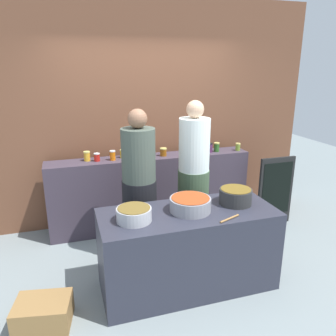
# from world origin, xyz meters

# --- Properties ---
(ground) EXTENTS (12.00, 12.00, 0.00)m
(ground) POSITION_xyz_m (0.00, 0.00, 0.00)
(ground) COLOR gray
(storefront_wall) EXTENTS (4.80, 0.12, 3.00)m
(storefront_wall) POSITION_xyz_m (0.00, 1.45, 1.50)
(storefront_wall) COLOR brown
(storefront_wall) RESTS_ON ground
(display_shelf) EXTENTS (2.70, 0.36, 0.99)m
(display_shelf) POSITION_xyz_m (0.00, 1.10, 0.49)
(display_shelf) COLOR #3E3441
(display_shelf) RESTS_ON ground
(prep_table) EXTENTS (1.70, 0.70, 0.81)m
(prep_table) POSITION_xyz_m (0.00, -0.30, 0.40)
(prep_table) COLOR #2B2D3A
(prep_table) RESTS_ON ground
(preserve_jar_0) EXTENTS (0.08, 0.08, 0.12)m
(preserve_jar_0) POSITION_xyz_m (-0.82, 1.14, 1.05)
(preserve_jar_0) COLOR gold
(preserve_jar_0) RESTS_ON display_shelf
(preserve_jar_1) EXTENTS (0.08, 0.08, 0.10)m
(preserve_jar_1) POSITION_xyz_m (-0.70, 1.09, 1.04)
(preserve_jar_1) COLOR red
(preserve_jar_1) RESTS_ON display_shelf
(preserve_jar_2) EXTENTS (0.07, 0.07, 0.12)m
(preserve_jar_2) POSITION_xyz_m (-0.51, 1.07, 1.05)
(preserve_jar_2) COLOR orange
(preserve_jar_2) RESTS_ON display_shelf
(preserve_jar_3) EXTENTS (0.08, 0.08, 0.11)m
(preserve_jar_3) POSITION_xyz_m (-0.36, 1.14, 1.04)
(preserve_jar_3) COLOR gold
(preserve_jar_3) RESTS_ON display_shelf
(preserve_jar_4) EXTENTS (0.08, 0.08, 0.13)m
(preserve_jar_4) POSITION_xyz_m (-0.03, 1.14, 1.05)
(preserve_jar_4) COLOR brown
(preserve_jar_4) RESTS_ON display_shelf
(preserve_jar_5) EXTENTS (0.09, 0.09, 0.11)m
(preserve_jar_5) POSITION_xyz_m (0.16, 1.08, 1.04)
(preserve_jar_5) COLOR #8A4A11
(preserve_jar_5) RESTS_ON display_shelf
(preserve_jar_6) EXTENTS (0.08, 0.08, 0.11)m
(preserve_jar_6) POSITION_xyz_m (0.73, 1.16, 1.05)
(preserve_jar_6) COLOR #973817
(preserve_jar_6) RESTS_ON display_shelf
(preserve_jar_7) EXTENTS (0.08, 0.08, 0.13)m
(preserve_jar_7) POSITION_xyz_m (0.83, 1.08, 1.05)
(preserve_jar_7) COLOR #50254B
(preserve_jar_7) RESTS_ON display_shelf
(preserve_jar_8) EXTENTS (0.08, 0.08, 0.13)m
(preserve_jar_8) POSITION_xyz_m (0.94, 1.08, 1.05)
(preserve_jar_8) COLOR #2D5F22
(preserve_jar_8) RESTS_ON display_shelf
(preserve_jar_9) EXTENTS (0.07, 0.07, 0.11)m
(preserve_jar_9) POSITION_xyz_m (1.25, 1.04, 1.04)
(preserve_jar_9) COLOR olive
(preserve_jar_9) RESTS_ON display_shelf
(cooking_pot_left) EXTENTS (0.32, 0.32, 0.13)m
(cooking_pot_left) POSITION_xyz_m (-0.53, -0.34, 0.87)
(cooking_pot_left) COLOR #B7B7BC
(cooking_pot_left) RESTS_ON prep_table
(cooking_pot_center) EXTENTS (0.39, 0.39, 0.14)m
(cooking_pot_center) POSITION_xyz_m (0.02, -0.29, 0.88)
(cooking_pot_center) COLOR gray
(cooking_pot_center) RESTS_ON prep_table
(cooking_pot_right) EXTENTS (0.33, 0.33, 0.16)m
(cooking_pot_right) POSITION_xyz_m (0.52, -0.26, 0.89)
(cooking_pot_right) COLOR #2D2D2D
(cooking_pot_right) RESTS_ON prep_table
(wooden_spoon) EXTENTS (0.23, 0.11, 0.02)m
(wooden_spoon) POSITION_xyz_m (0.29, -0.57, 0.82)
(wooden_spoon) COLOR #9E703D
(wooden_spoon) RESTS_ON prep_table
(cook_with_tongs) EXTENTS (0.38, 0.38, 1.71)m
(cook_with_tongs) POSITION_xyz_m (-0.33, 0.36, 0.77)
(cook_with_tongs) COLOR black
(cook_with_tongs) RESTS_ON ground
(cook_in_cap) EXTENTS (0.37, 0.37, 1.78)m
(cook_in_cap) POSITION_xyz_m (0.33, 0.40, 0.81)
(cook_in_cap) COLOR #435B3F
(cook_in_cap) RESTS_ON ground
(bread_crate) EXTENTS (0.52, 0.42, 0.23)m
(bread_crate) POSITION_xyz_m (-1.37, -0.44, 0.11)
(bread_crate) COLOR olive
(bread_crate) RESTS_ON ground
(chalkboard_sign) EXTENTS (0.52, 0.05, 0.96)m
(chalkboard_sign) POSITION_xyz_m (1.63, 0.63, 0.49)
(chalkboard_sign) COLOR black
(chalkboard_sign) RESTS_ON ground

